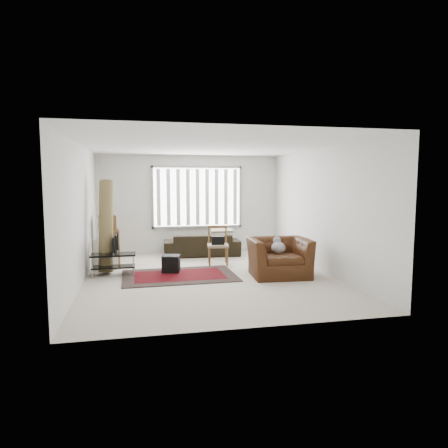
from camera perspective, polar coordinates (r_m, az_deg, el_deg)
The scene contains 11 objects.
room at distance 8.66m, azimuth -2.56°, elevation 4.64°, with size 6.00×6.02×2.71m.
persian_rug at distance 8.50m, azimuth -6.40°, elevation -7.33°, with size 2.37×1.61×0.02m.
tv_stand at distance 8.77m, azimuth -15.53°, elevation -4.95°, with size 0.92×0.41×0.46m.
tv at distance 8.71m, azimuth -15.60°, elevation -2.74°, with size 0.75×0.10×0.43m, color black.
subwoofer at distance 8.80m, azimuth -7.56°, elevation -5.61°, with size 0.36×0.36×0.36m, color black.
moving_boxes at distance 10.08m, azimuth -16.15°, elevation -2.36°, with size 0.54×0.51×1.16m.
white_flatpack at distance 9.42m, azimuth -16.52°, elevation -4.19°, with size 0.53×0.08×0.68m, color silver.
rolled_rug at distance 9.12m, azimuth -16.50°, elevation -0.23°, with size 0.30×0.30×2.03m, color brown.
sofa at distance 10.72m, azimuth -3.19°, elevation -2.46°, with size 2.01×0.87×0.77m, color black.
side_chair at distance 9.54m, azimuth -0.88°, elevation -2.80°, with size 0.56×0.56×0.92m.
armchair at distance 8.45m, azimuth 7.86°, elevation -4.33°, with size 1.30×1.15×0.91m.
Camera 1 is at (-1.41, -8.03, 1.97)m, focal length 32.00 mm.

